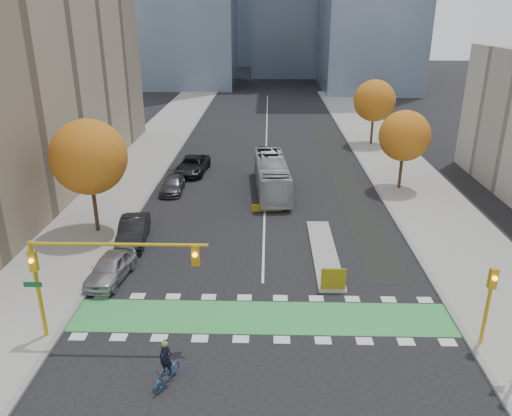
# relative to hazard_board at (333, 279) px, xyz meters

# --- Properties ---
(ground) EXTENTS (300.00, 300.00, 0.00)m
(ground) POSITION_rel_hazard_board_xyz_m (-4.00, -4.20, -0.80)
(ground) COLOR black
(ground) RESTS_ON ground
(sidewalk_west) EXTENTS (7.00, 120.00, 0.15)m
(sidewalk_west) POSITION_rel_hazard_board_xyz_m (-17.50, 15.80, -0.73)
(sidewalk_west) COLOR gray
(sidewalk_west) RESTS_ON ground
(sidewalk_east) EXTENTS (7.00, 120.00, 0.15)m
(sidewalk_east) POSITION_rel_hazard_board_xyz_m (9.50, 15.80, -0.73)
(sidewalk_east) COLOR gray
(sidewalk_east) RESTS_ON ground
(curb_west) EXTENTS (0.30, 120.00, 0.16)m
(curb_west) POSITION_rel_hazard_board_xyz_m (-14.00, 15.80, -0.73)
(curb_west) COLOR gray
(curb_west) RESTS_ON ground
(curb_east) EXTENTS (0.30, 120.00, 0.16)m
(curb_east) POSITION_rel_hazard_board_xyz_m (6.00, 15.80, -0.73)
(curb_east) COLOR gray
(curb_east) RESTS_ON ground
(bike_crossing) EXTENTS (20.00, 3.00, 0.01)m
(bike_crossing) POSITION_rel_hazard_board_xyz_m (-4.00, -2.70, -0.79)
(bike_crossing) COLOR green
(bike_crossing) RESTS_ON ground
(centre_line) EXTENTS (0.15, 70.00, 0.01)m
(centre_line) POSITION_rel_hazard_board_xyz_m (-4.00, 35.80, -0.80)
(centre_line) COLOR silver
(centre_line) RESTS_ON ground
(bike_lane_paint) EXTENTS (2.50, 50.00, 0.01)m
(bike_lane_paint) POSITION_rel_hazard_board_xyz_m (3.50, 25.80, -0.80)
(bike_lane_paint) COLOR black
(bike_lane_paint) RESTS_ON ground
(median_island) EXTENTS (1.60, 10.00, 0.16)m
(median_island) POSITION_rel_hazard_board_xyz_m (0.00, 4.80, -0.72)
(median_island) COLOR gray
(median_island) RESTS_ON ground
(hazard_board) EXTENTS (1.40, 0.12, 1.30)m
(hazard_board) POSITION_rel_hazard_board_xyz_m (0.00, 0.00, 0.00)
(hazard_board) COLOR yellow
(hazard_board) RESTS_ON median_island
(tree_west) EXTENTS (5.20, 5.20, 8.22)m
(tree_west) POSITION_rel_hazard_board_xyz_m (-16.00, 7.80, 4.82)
(tree_west) COLOR #332114
(tree_west) RESTS_ON ground
(tree_east_near) EXTENTS (4.40, 4.40, 7.08)m
(tree_east_near) POSITION_rel_hazard_board_xyz_m (8.00, 17.80, 4.06)
(tree_east_near) COLOR #332114
(tree_east_near) RESTS_ON ground
(tree_east_far) EXTENTS (4.80, 4.80, 7.65)m
(tree_east_far) POSITION_rel_hazard_board_xyz_m (8.50, 33.80, 4.44)
(tree_east_far) COLOR #332114
(tree_east_far) RESTS_ON ground
(traffic_signal_west) EXTENTS (8.53, 0.56, 5.20)m
(traffic_signal_west) POSITION_rel_hazard_board_xyz_m (-11.93, -4.71, 3.23)
(traffic_signal_west) COLOR #BF9914
(traffic_signal_west) RESTS_ON ground
(traffic_signal_east) EXTENTS (0.35, 0.43, 4.10)m
(traffic_signal_east) POSITION_rel_hazard_board_xyz_m (6.50, -4.71, 1.93)
(traffic_signal_east) COLOR #BF9914
(traffic_signal_east) RESTS_ON ground
(cyclist) EXTENTS (1.31, 1.98, 2.17)m
(cyclist) POSITION_rel_hazard_board_xyz_m (-7.96, -7.76, -0.08)
(cyclist) COLOR navy
(cyclist) RESTS_ON ground
(bus) EXTENTS (3.31, 10.96, 3.01)m
(bus) POSITION_rel_hazard_board_xyz_m (-3.45, 16.98, 0.70)
(bus) COLOR #A8AEAF
(bus) RESTS_ON ground
(parked_car_a) EXTENTS (2.41, 4.79, 1.56)m
(parked_car_a) POSITION_rel_hazard_board_xyz_m (-13.00, 1.04, -0.02)
(parked_car_a) COLOR #A3A3A9
(parked_car_a) RESTS_ON ground
(parked_car_b) EXTENTS (2.27, 5.19, 1.66)m
(parked_car_b) POSITION_rel_hazard_board_xyz_m (-13.00, 6.33, 0.03)
(parked_car_b) COLOR black
(parked_car_b) RESTS_ON ground
(parked_car_c) EXTENTS (1.98, 4.64, 1.33)m
(parked_car_c) POSITION_rel_hazard_board_xyz_m (-12.17, 16.64, -0.13)
(parked_car_c) COLOR #444448
(parked_car_c) RESTS_ON ground
(parked_car_d) EXTENTS (3.13, 5.99, 1.61)m
(parked_car_d) POSITION_rel_hazard_board_xyz_m (-11.20, 22.16, 0.00)
(parked_car_d) COLOR black
(parked_car_d) RESTS_ON ground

